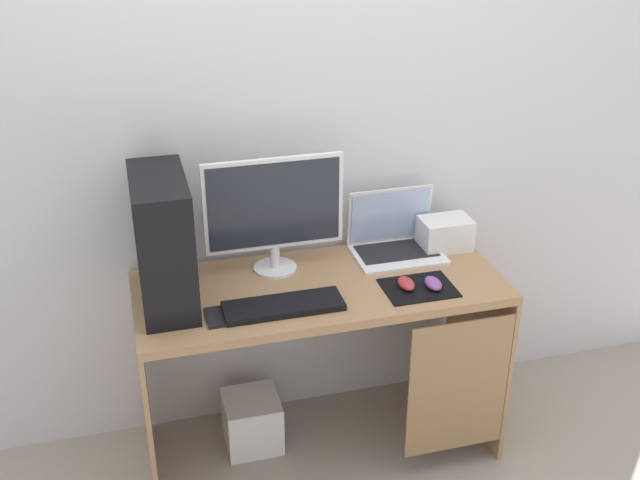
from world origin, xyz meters
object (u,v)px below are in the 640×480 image
mouse_left (406,284)px  mouse_right (433,283)px  monitor (274,211)px  cell_phone (216,317)px  keyboard (283,306)px  laptop (395,240)px  pc_tower (163,241)px  projector (445,234)px  subwoofer (252,421)px

mouse_left → mouse_right: size_ratio=1.00×
monitor → cell_phone: 0.46m
monitor → keyboard: bearing=-96.8°
monitor → mouse_right: bearing=-28.7°
laptop → mouse_left: size_ratio=3.63×
laptop → mouse_left: laptop is taller
laptop → cell_phone: (-0.76, -0.31, -0.04)m
pc_tower → projector: size_ratio=2.35×
pc_tower → cell_phone: size_ratio=3.61×
projector → cell_phone: projector is taller
pc_tower → cell_phone: 0.32m
monitor → keyboard: (-0.03, -0.28, -0.24)m
laptop → mouse_right: laptop is taller
mouse_left → keyboard: bearing=-177.5°
monitor → keyboard: 0.37m
keyboard → cell_phone: 0.24m
pc_tower → monitor: size_ratio=0.90×
projector → pc_tower: bearing=-173.5°
pc_tower → laptop: bearing=9.2°
pc_tower → mouse_left: pc_tower is taller
pc_tower → cell_phone: (0.14, -0.16, -0.23)m
keyboard → mouse_left: 0.46m
monitor → laptop: (0.49, 0.03, -0.20)m
pc_tower → subwoofer: size_ratio=2.12×
monitor → projector: monitor is taller
laptop → mouse_left: 0.30m
mouse_left → cell_phone: 0.70m
keyboard → cell_phone: (-0.24, -0.00, -0.01)m
mouse_right → projector: bearing=59.9°
laptop → mouse_right: bearing=-84.1°
mouse_left → subwoofer: (-0.56, 0.20, -0.67)m
mouse_left → monitor: bearing=148.6°
subwoofer → mouse_left: bearing=-19.6°
monitor → pc_tower: bearing=-164.0°
pc_tower → keyboard: 0.47m
keyboard → mouse_right: mouse_right is taller
cell_phone → monitor: bearing=46.4°
mouse_left → mouse_right: same height
keyboard → mouse_right: size_ratio=4.38×
cell_phone → subwoofer: size_ratio=0.59×
laptop → cell_phone: 0.82m
keyboard → mouse_right: 0.56m
projector → mouse_left: 0.38m
projector → mouse_right: size_ratio=2.08×
mouse_right → pc_tower: bearing=169.8°
cell_phone → laptop: bearing=22.2°
pc_tower → laptop: (0.91, 0.15, -0.19)m
mouse_right → keyboard: bearing=179.5°
pc_tower → mouse_left: (0.84, -0.14, -0.21)m
laptop → subwoofer: laptop is taller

